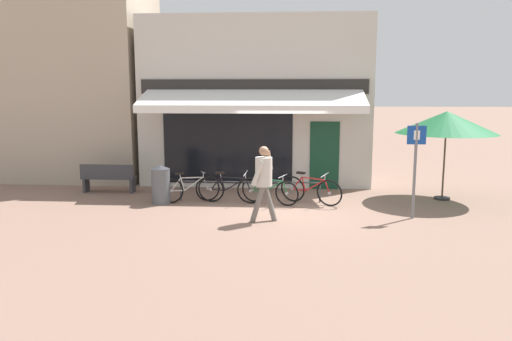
{
  "coord_description": "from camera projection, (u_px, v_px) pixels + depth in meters",
  "views": [
    {
      "loc": [
        0.22,
        -12.62,
        3.07
      ],
      "look_at": [
        -0.61,
        -0.24,
        1.05
      ],
      "focal_mm": 35.0,
      "sensor_mm": 36.0,
      "label": 1
    }
  ],
  "objects": [
    {
      "name": "neighbour_building",
      "position": [
        71.0,
        81.0,
        17.62
      ],
      "size": [
        5.5,
        4.0,
        6.72
      ],
      "color": "tan",
      "rests_on": "ground_plane"
    },
    {
      "name": "bicycle_black",
      "position": [
        230.0,
        189.0,
        13.56
      ],
      "size": [
        1.84,
        0.53,
        0.89
      ],
      "rotation": [
        0.13,
        0.0,
        -0.1
      ],
      "color": "black",
      "rests_on": "ground_plane"
    },
    {
      "name": "bicycle_silver",
      "position": [
        189.0,
        189.0,
        13.72
      ],
      "size": [
        1.63,
        0.79,
        0.84
      ],
      "rotation": [
        -0.1,
        0.0,
        0.37
      ],
      "color": "black",
      "rests_on": "ground_plane"
    },
    {
      "name": "park_bench",
      "position": [
        108.0,
        177.0,
        14.96
      ],
      "size": [
        1.6,
        0.45,
        0.87
      ],
      "rotation": [
        0.0,
        0.0,
        -0.01
      ],
      "color": "#38383D",
      "rests_on": "ground_plane"
    },
    {
      "name": "bicycle_red",
      "position": [
        310.0,
        190.0,
        13.45
      ],
      "size": [
        1.67,
        0.95,
        0.89
      ],
      "rotation": [
        0.11,
        0.0,
        -0.48
      ],
      "color": "black",
      "rests_on": "ground_plane"
    },
    {
      "name": "bicycle_green",
      "position": [
        269.0,
        191.0,
        13.47
      ],
      "size": [
        1.59,
        0.82,
        0.83
      ],
      "rotation": [
        0.04,
        0.0,
        -0.43
      ],
      "color": "black",
      "rests_on": "ground_plane"
    },
    {
      "name": "cafe_parasol",
      "position": [
        446.0,
        123.0,
        13.76
      ],
      "size": [
        2.74,
        2.74,
        2.48
      ],
      "color": "#4C3D2D",
      "rests_on": "ground_plane"
    },
    {
      "name": "litter_bin",
      "position": [
        161.0,
        184.0,
        13.49
      ],
      "size": [
        0.51,
        0.51,
        1.06
      ],
      "color": "#515459",
      "rests_on": "ground_plane"
    },
    {
      "name": "parking_sign",
      "position": [
        415.0,
        160.0,
        11.8
      ],
      "size": [
        0.44,
        0.07,
        2.29
      ],
      "color": "slate",
      "rests_on": "ground_plane"
    },
    {
      "name": "pedestrian_adult",
      "position": [
        264.0,
        176.0,
        11.57
      ],
      "size": [
        0.66,
        0.61,
        1.8
      ],
      "rotation": [
        0.0,
        0.0,
        -0.14
      ],
      "color": "slate",
      "rests_on": "ground_plane"
    },
    {
      "name": "ground_plane",
      "position": [
        280.0,
        209.0,
        12.94
      ],
      "size": [
        160.0,
        160.0,
        0.0
      ],
      "primitive_type": "plane",
      "color": "#846656"
    },
    {
      "name": "bike_rack_rail",
      "position": [
        250.0,
        184.0,
        13.75
      ],
      "size": [
        3.96,
        0.04,
        0.57
      ],
      "color": "#47494F",
      "rests_on": "ground_plane"
    },
    {
      "name": "shop_front",
      "position": [
        257.0,
        101.0,
        16.78
      ],
      "size": [
        7.34,
        4.53,
        5.36
      ],
      "color": "beige",
      "rests_on": "ground_plane"
    }
  ]
}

